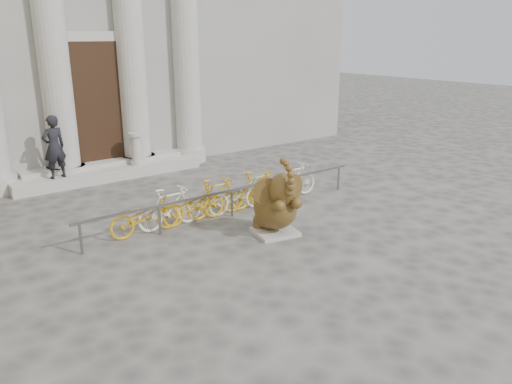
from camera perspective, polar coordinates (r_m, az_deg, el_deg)
ground at (r=9.12m, az=5.93°, el=-11.39°), size 80.00×80.00×0.00m
entrance_steps at (r=16.69m, az=-16.46°, el=2.19°), size 6.00×1.20×0.36m
elephant_statue at (r=11.30m, az=2.30°, el=-1.66°), size 1.23×1.46×1.87m
bike_rack at (r=12.68m, az=-3.44°, el=-0.38°), size 8.00×0.53×1.00m
pedestrian at (r=15.63m, az=-22.09°, el=4.79°), size 0.75×0.57×1.85m
balustrade_post at (r=16.57m, az=-13.53°, el=4.68°), size 0.43×0.43×1.04m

